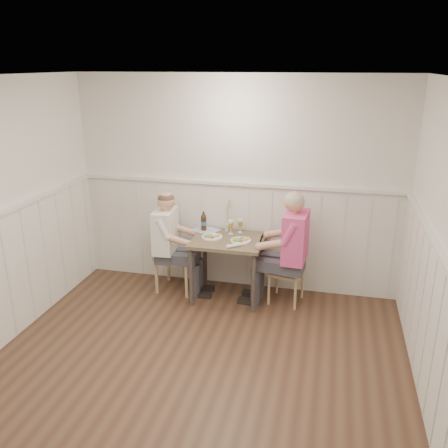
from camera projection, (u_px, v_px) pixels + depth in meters
name	position (u px, v px, depth m)	size (l,w,h in m)	color
ground_plane	(183.00, 394.00, 4.08)	(4.50, 4.50, 0.00)	#472D1F
room_shell	(177.00, 227.00, 3.59)	(4.04, 4.54, 2.60)	white
wainscot	(203.00, 287.00, 4.49)	(4.00, 4.49, 1.34)	silver
dining_table	(228.00, 247.00, 5.57)	(0.83, 0.70, 0.75)	brown
chair_right	(291.00, 269.00, 5.51)	(0.43, 0.43, 0.78)	tan
chair_left	(172.00, 249.00, 5.84)	(0.47, 0.47, 0.96)	tan
man_in_pink	(290.00, 259.00, 5.38)	(0.67, 0.47, 1.40)	#3F3F47
diner_cream	(169.00, 251.00, 5.74)	(0.61, 0.43, 1.29)	#3F3F47
plate_man	(240.00, 240.00, 5.45)	(0.24, 0.24, 0.06)	white
plate_diner	(211.00, 236.00, 5.56)	(0.25, 0.25, 0.06)	white
beer_glass_a	(240.00, 224.00, 5.71)	(0.07, 0.07, 0.17)	silver
beer_glass_b	(231.00, 225.00, 5.66)	(0.07, 0.07, 0.17)	silver
beer_bottle	(204.00, 222.00, 5.78)	(0.07, 0.07, 0.24)	#312210
rolled_napkin	(234.00, 246.00, 5.28)	(0.17, 0.14, 0.04)	white
grass_vase	(227.00, 216.00, 5.74)	(0.05, 0.05, 0.43)	silver
gingham_mat	(205.00, 230.00, 5.82)	(0.38, 0.34, 0.01)	#6C76BE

